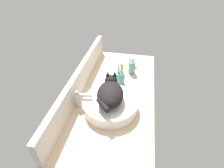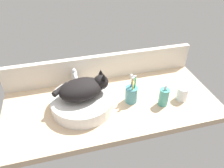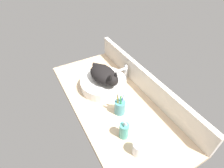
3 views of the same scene
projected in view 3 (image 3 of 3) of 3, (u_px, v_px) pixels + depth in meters
ground_plane at (114, 103)px, 132.82cm from camera, size 128.66×58.20×4.00cm
backsplash_panel at (144, 81)px, 135.69cm from camera, size 128.66×3.60×17.80cm
sink_basin at (103, 83)px, 140.90cm from camera, size 36.65×36.65×7.75cm
cat at (104, 75)px, 133.81cm from camera, size 32.33×20.59×14.00cm
faucet at (125, 72)px, 147.18cm from camera, size 3.60×11.85×13.60cm
soap_dispenser at (124, 131)px, 105.10cm from camera, size 5.77×5.77×14.35cm
toothbrush_cup at (120, 107)px, 119.52cm from camera, size 7.42×7.42×18.70cm
water_glass at (138, 149)px, 98.18cm from camera, size 6.72×6.72×8.61cm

